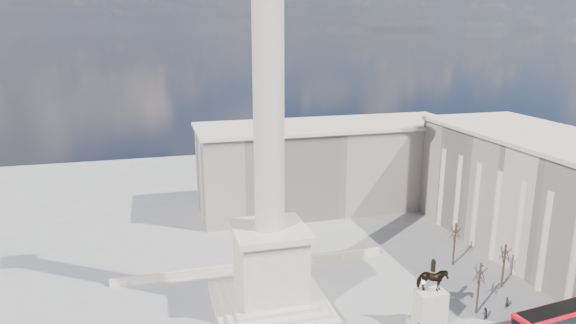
% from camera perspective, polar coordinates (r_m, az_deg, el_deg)
% --- Properties ---
extents(nelsons_column, '(14.00, 14.00, 49.85)m').
position_cam_1_polar(nelsons_column, '(61.99, -2.06, -5.48)').
color(nelsons_column, beige).
rests_on(nelsons_column, ground).
extents(balustrade_wall, '(40.00, 0.60, 1.10)m').
position_cam_1_polar(balustrade_wall, '(76.74, -3.88, -11.45)').
color(balustrade_wall, beige).
rests_on(balustrade_wall, ground).
extents(building_east, '(19.00, 46.00, 18.60)m').
position_cam_1_polar(building_east, '(88.34, 26.91, -3.41)').
color(building_east, '#B2A592').
rests_on(building_east, ground).
extents(building_northeast, '(51.00, 17.00, 16.60)m').
position_cam_1_polar(building_northeast, '(100.91, 4.51, -0.35)').
color(building_northeast, '#B2A592').
rests_on(building_northeast, ground).
extents(victorian_lamp, '(0.52, 0.52, 6.02)m').
position_cam_1_polar(victorian_lamp, '(63.93, 14.67, -14.55)').
color(victorian_lamp, black).
rests_on(victorian_lamp, ground).
extents(equestrian_statue, '(4.25, 3.19, 8.78)m').
position_cam_1_polar(equestrian_statue, '(64.31, 15.54, -14.91)').
color(equestrian_statue, beige).
rests_on(equestrian_statue, ground).
extents(bare_tree_near, '(1.62, 1.62, 7.09)m').
position_cam_1_polar(bare_tree_near, '(67.78, 20.57, -11.36)').
color(bare_tree_near, '#332319').
rests_on(bare_tree_near, ground).
extents(bare_tree_mid, '(1.71, 1.71, 6.48)m').
position_cam_1_polar(bare_tree_mid, '(75.83, 22.99, -9.19)').
color(bare_tree_mid, '#332319').
rests_on(bare_tree_mid, ground).
extents(bare_tree_far, '(1.69, 1.69, 6.90)m').
position_cam_1_polar(bare_tree_far, '(79.95, 18.12, -7.26)').
color(bare_tree_far, '#332319').
rests_on(bare_tree_far, ground).
extents(pedestrian_walking, '(0.57, 0.39, 1.53)m').
position_cam_1_polar(pedestrian_walking, '(72.35, 23.16, -14.19)').
color(pedestrian_walking, black).
rests_on(pedestrian_walking, ground).
extents(pedestrian_standing, '(0.83, 0.70, 1.55)m').
position_cam_1_polar(pedestrian_standing, '(68.98, 21.02, -15.43)').
color(pedestrian_standing, black).
rests_on(pedestrian_standing, ground).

